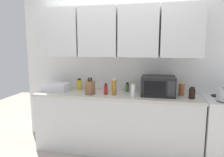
{
  "coord_description": "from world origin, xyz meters",
  "views": [
    {
      "loc": [
        0.55,
        -3.3,
        1.61
      ],
      "look_at": [
        -0.08,
        -0.25,
        1.12
      ],
      "focal_mm": 32.98,
      "sensor_mm": 36.0,
      "label": 1
    }
  ],
  "objects_px": {
    "bottle_red_sauce": "(106,89)",
    "kettle": "(224,95)",
    "bottle_spice_jar": "(182,89)",
    "microwave": "(158,86)",
    "bottle_yellow_mustard": "(79,85)",
    "bottle_soy_dark": "(192,93)",
    "bottle_white_jar": "(133,91)",
    "bottle_amber_vinegar": "(114,87)",
    "dish_rack": "(57,87)",
    "knife_block": "(90,88)",
    "bottle_green_oil": "(127,87)"
  },
  "relations": [
    {
      "from": "bottle_red_sauce",
      "to": "kettle",
      "type": "bearing_deg",
      "value": -2.66
    },
    {
      "from": "bottle_red_sauce",
      "to": "bottle_spice_jar",
      "type": "height_order",
      "value": "bottle_spice_jar"
    },
    {
      "from": "kettle",
      "to": "microwave",
      "type": "distance_m",
      "value": 0.86
    },
    {
      "from": "bottle_yellow_mustard",
      "to": "bottle_spice_jar",
      "type": "height_order",
      "value": "bottle_yellow_mustard"
    },
    {
      "from": "bottle_soy_dark",
      "to": "bottle_white_jar",
      "type": "height_order",
      "value": "bottle_white_jar"
    },
    {
      "from": "bottle_soy_dark",
      "to": "bottle_amber_vinegar",
      "type": "bearing_deg",
      "value": -179.81
    },
    {
      "from": "dish_rack",
      "to": "bottle_white_jar",
      "type": "xyz_separation_m",
      "value": [
        1.25,
        -0.19,
        0.03
      ]
    },
    {
      "from": "microwave",
      "to": "dish_rack",
      "type": "relative_size",
      "value": 1.26
    },
    {
      "from": "kettle",
      "to": "bottle_spice_jar",
      "type": "height_order",
      "value": "kettle"
    },
    {
      "from": "bottle_amber_vinegar",
      "to": "bottle_soy_dark",
      "type": "bearing_deg",
      "value": 0.19
    },
    {
      "from": "knife_block",
      "to": "bottle_yellow_mustard",
      "type": "height_order",
      "value": "knife_block"
    },
    {
      "from": "bottle_soy_dark",
      "to": "bottle_spice_jar",
      "type": "bearing_deg",
      "value": 123.16
    },
    {
      "from": "dish_rack",
      "to": "bottle_yellow_mustard",
      "type": "bearing_deg",
      "value": 21.24
    },
    {
      "from": "dish_rack",
      "to": "knife_block",
      "type": "relative_size",
      "value": 1.48
    },
    {
      "from": "dish_rack",
      "to": "bottle_amber_vinegar",
      "type": "height_order",
      "value": "bottle_amber_vinegar"
    },
    {
      "from": "knife_block",
      "to": "bottle_amber_vinegar",
      "type": "height_order",
      "value": "knife_block"
    },
    {
      "from": "dish_rack",
      "to": "bottle_amber_vinegar",
      "type": "distance_m",
      "value": 0.97
    },
    {
      "from": "knife_block",
      "to": "bottle_soy_dark",
      "type": "height_order",
      "value": "knife_block"
    },
    {
      "from": "microwave",
      "to": "bottle_yellow_mustard",
      "type": "height_order",
      "value": "microwave"
    },
    {
      "from": "microwave",
      "to": "bottle_amber_vinegar",
      "type": "bearing_deg",
      "value": -170.3
    },
    {
      "from": "kettle",
      "to": "bottle_spice_jar",
      "type": "relative_size",
      "value": 1.06
    },
    {
      "from": "bottle_yellow_mustard",
      "to": "bottle_amber_vinegar",
      "type": "height_order",
      "value": "bottle_amber_vinegar"
    },
    {
      "from": "kettle",
      "to": "bottle_soy_dark",
      "type": "height_order",
      "value": "kettle"
    },
    {
      "from": "bottle_soy_dark",
      "to": "bottle_spice_jar",
      "type": "height_order",
      "value": "bottle_spice_jar"
    },
    {
      "from": "kettle",
      "to": "bottle_green_oil",
      "type": "bearing_deg",
      "value": 166.58
    },
    {
      "from": "bottle_red_sauce",
      "to": "bottle_green_oil",
      "type": "height_order",
      "value": "bottle_red_sauce"
    },
    {
      "from": "bottle_green_oil",
      "to": "microwave",
      "type": "bearing_deg",
      "value": -17.03
    },
    {
      "from": "kettle",
      "to": "bottle_amber_vinegar",
      "type": "height_order",
      "value": "bottle_amber_vinegar"
    },
    {
      "from": "microwave",
      "to": "bottle_green_oil",
      "type": "xyz_separation_m",
      "value": [
        -0.47,
        0.14,
        -0.07
      ]
    },
    {
      "from": "bottle_green_oil",
      "to": "bottle_white_jar",
      "type": "bearing_deg",
      "value": -70.2
    },
    {
      "from": "knife_block",
      "to": "bottle_soy_dark",
      "type": "relative_size",
      "value": 1.58
    },
    {
      "from": "bottle_red_sauce",
      "to": "bottle_white_jar",
      "type": "distance_m",
      "value": 0.43
    },
    {
      "from": "bottle_yellow_mustard",
      "to": "bottle_white_jar",
      "type": "xyz_separation_m",
      "value": [
        0.91,
        -0.32,
        0.01
      ]
    },
    {
      "from": "microwave",
      "to": "bottle_green_oil",
      "type": "height_order",
      "value": "microwave"
    },
    {
      "from": "bottle_white_jar",
      "to": "microwave",
      "type": "bearing_deg",
      "value": 29.88
    },
    {
      "from": "bottle_amber_vinegar",
      "to": "bottle_spice_jar",
      "type": "xyz_separation_m",
      "value": [
        0.97,
        0.18,
        -0.03
      ]
    },
    {
      "from": "knife_block",
      "to": "bottle_spice_jar",
      "type": "xyz_separation_m",
      "value": [
        1.32,
        0.22,
        -0.01
      ]
    },
    {
      "from": "bottle_red_sauce",
      "to": "bottle_soy_dark",
      "type": "bearing_deg",
      "value": -0.45
    },
    {
      "from": "dish_rack",
      "to": "bottle_spice_jar",
      "type": "relative_size",
      "value": 2.05
    },
    {
      "from": "knife_block",
      "to": "bottle_red_sauce",
      "type": "distance_m",
      "value": 0.23
    },
    {
      "from": "bottle_amber_vinegar",
      "to": "bottle_white_jar",
      "type": "distance_m",
      "value": 0.3
    },
    {
      "from": "bottle_green_oil",
      "to": "bottle_white_jar",
      "type": "relative_size",
      "value": 0.75
    },
    {
      "from": "bottle_green_oil",
      "to": "bottle_white_jar",
      "type": "height_order",
      "value": "bottle_white_jar"
    },
    {
      "from": "dish_rack",
      "to": "bottle_spice_jar",
      "type": "xyz_separation_m",
      "value": [
        1.94,
        0.08,
        0.03
      ]
    },
    {
      "from": "bottle_red_sauce",
      "to": "bottle_yellow_mustard",
      "type": "xyz_separation_m",
      "value": [
        -0.5,
        0.22,
        0.02
      ]
    },
    {
      "from": "kettle",
      "to": "dish_rack",
      "type": "xyz_separation_m",
      "value": [
        -2.44,
        0.16,
        -0.03
      ]
    },
    {
      "from": "bottle_amber_vinegar",
      "to": "bottle_white_jar",
      "type": "bearing_deg",
      "value": -17.47
    },
    {
      "from": "bottle_red_sauce",
      "to": "bottle_soy_dark",
      "type": "height_order",
      "value": "same"
    },
    {
      "from": "kettle",
      "to": "bottle_yellow_mustard",
      "type": "distance_m",
      "value": 2.12
    },
    {
      "from": "kettle",
      "to": "bottle_red_sauce",
      "type": "distance_m",
      "value": 1.6
    }
  ]
}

